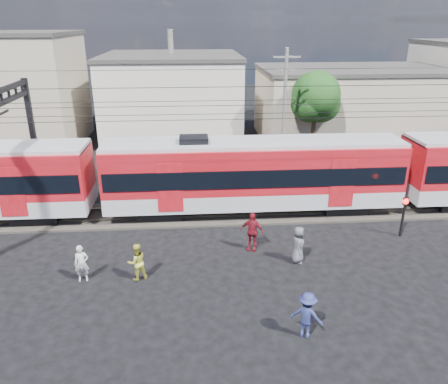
{
  "coord_description": "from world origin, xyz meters",
  "views": [
    {
      "loc": [
        -0.31,
        -14.32,
        10.16
      ],
      "look_at": [
        1.13,
        5.0,
        2.5
      ],
      "focal_mm": 35.0,
      "sensor_mm": 36.0,
      "label": 1
    }
  ],
  "objects": [
    {
      "name": "crossing_signal",
      "position": [
        10.01,
        4.61,
        1.46
      ],
      "size": [
        0.31,
        0.31,
        2.1
      ],
      "color": "black",
      "rests_on": "ground"
    },
    {
      "name": "track_bed",
      "position": [
        0.0,
        8.0,
        0.06
      ],
      "size": [
        70.0,
        3.4,
        0.12
      ],
      "primitive_type": "cube",
      "color": "#2D2823",
      "rests_on": "ground"
    },
    {
      "name": "building_midwest",
      "position": [
        -2.0,
        27.0,
        3.66
      ],
      "size": [
        12.24,
        12.24,
        7.3
      ],
      "color": "beige",
      "rests_on": "ground"
    },
    {
      "name": "rail_far",
      "position": [
        0.0,
        8.75,
        0.18
      ],
      "size": [
        70.0,
        0.12,
        0.12
      ],
      "primitive_type": "cube",
      "color": "#59544C",
      "rests_on": "track_bed"
    },
    {
      "name": "pedestrian_b",
      "position": [
        -2.74,
        1.64,
        0.82
      ],
      "size": [
        0.97,
        0.88,
        1.63
      ],
      "primitive_type": "imported",
      "rotation": [
        0.0,
        0.0,
        3.54
      ],
      "color": "gold",
      "rests_on": "ground"
    },
    {
      "name": "commuter_train",
      "position": [
        3.18,
        8.0,
        2.4
      ],
      "size": [
        50.3,
        3.08,
        4.17
      ],
      "color": "black",
      "rests_on": "ground"
    },
    {
      "name": "pedestrian_c",
      "position": [
        3.39,
        -2.39,
        0.86
      ],
      "size": [
        1.28,
        1.08,
        1.72
      ],
      "primitive_type": "imported",
      "rotation": [
        0.0,
        0.0,
        2.66
      ],
      "color": "navy",
      "rests_on": "ground"
    },
    {
      "name": "pedestrian_d",
      "position": [
        2.35,
        3.78,
        0.95
      ],
      "size": [
        1.21,
        0.87,
        1.91
      ],
      "primitive_type": "imported",
      "rotation": [
        0.0,
        0.0,
        -0.41
      ],
      "color": "maroon",
      "rests_on": "ground"
    },
    {
      "name": "tree_near",
      "position": [
        9.19,
        18.09,
        4.66
      ],
      "size": [
        3.82,
        3.64,
        6.72
      ],
      "color": "#382619",
      "rests_on": "ground"
    },
    {
      "name": "pedestrian_e",
      "position": [
        4.26,
        2.52,
        0.86
      ],
      "size": [
        0.73,
        0.95,
        1.72
      ],
      "primitive_type": "imported",
      "rotation": [
        0.0,
        0.0,
        1.33
      ],
      "color": "#535358",
      "rests_on": "ground"
    },
    {
      "name": "pedestrian_a",
      "position": [
        -5.01,
        1.71,
        0.8
      ],
      "size": [
        0.64,
        0.47,
        1.6
      ],
      "primitive_type": "imported",
      "rotation": [
        0.0,
        0.0,
        0.16
      ],
      "color": "silver",
      "rests_on": "ground"
    },
    {
      "name": "utility_pole_mid",
      "position": [
        6.0,
        15.0,
        4.53
      ],
      "size": [
        1.8,
        0.24,
        8.5
      ],
      "color": "slate",
      "rests_on": "ground"
    },
    {
      "name": "ground",
      "position": [
        0.0,
        0.0,
        0.0
      ],
      "size": [
        120.0,
        120.0,
        0.0
      ],
      "primitive_type": "plane",
      "color": "black",
      "rests_on": "ground"
    },
    {
      "name": "rail_near",
      "position": [
        0.0,
        7.25,
        0.18
      ],
      "size": [
        70.0,
        0.12,
        0.12
      ],
      "primitive_type": "cube",
      "color": "#59544C",
      "rests_on": "track_bed"
    },
    {
      "name": "catenary",
      "position": [
        -8.65,
        8.0,
        5.14
      ],
      "size": [
        70.0,
        9.3,
        7.52
      ],
      "color": "black",
      "rests_on": "ground"
    },
    {
      "name": "building_mideast",
      "position": [
        14.0,
        24.0,
        3.16
      ],
      "size": [
        16.32,
        10.2,
        6.3
      ],
      "color": "tan",
      "rests_on": "ground"
    }
  ]
}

